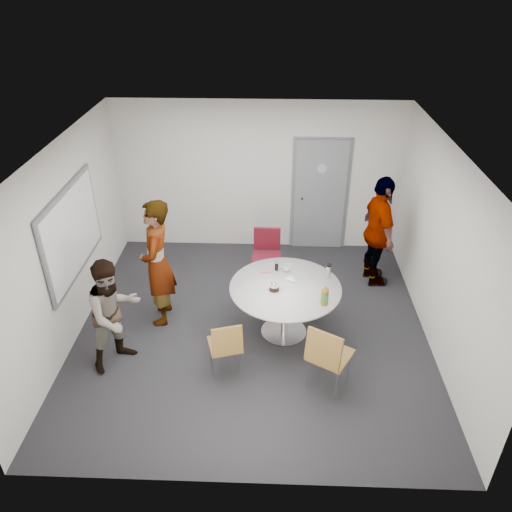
{
  "coord_description": "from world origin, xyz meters",
  "views": [
    {
      "loc": [
        0.26,
        -5.7,
        4.68
      ],
      "look_at": [
        0.04,
        0.25,
        1.09
      ],
      "focal_mm": 35.0,
      "sensor_mm": 36.0,
      "label": 1
    }
  ],
  "objects_px": {
    "table": "(287,294)",
    "chair_far": "(267,250)",
    "person_main": "(157,263)",
    "chair_near_left": "(226,344)",
    "chair_near_right": "(327,353)",
    "person_right": "(379,232)",
    "door": "(320,196)",
    "whiteboard": "(73,232)",
    "person_left": "(114,314)"
  },
  "relations": [
    {
      "from": "chair_far",
      "to": "person_left",
      "type": "bearing_deg",
      "value": 47.31
    },
    {
      "from": "whiteboard",
      "to": "person_main",
      "type": "xyz_separation_m",
      "value": [
        1.11,
        0.02,
        -0.49
      ]
    },
    {
      "from": "chair_near_right",
      "to": "chair_far",
      "type": "xyz_separation_m",
      "value": [
        -0.77,
        2.43,
        -0.02
      ]
    },
    {
      "from": "door",
      "to": "chair_near_left",
      "type": "distance_m",
      "value": 3.73
    },
    {
      "from": "door",
      "to": "person_right",
      "type": "distance_m",
      "value": 1.44
    },
    {
      "from": "table",
      "to": "person_left",
      "type": "distance_m",
      "value": 2.3
    },
    {
      "from": "whiteboard",
      "to": "chair_near_right",
      "type": "bearing_deg",
      "value": -21.84
    },
    {
      "from": "table",
      "to": "person_main",
      "type": "relative_size",
      "value": 0.8
    },
    {
      "from": "chair_far",
      "to": "person_main",
      "type": "relative_size",
      "value": 0.5
    },
    {
      "from": "door",
      "to": "person_left",
      "type": "relative_size",
      "value": 1.36
    },
    {
      "from": "table",
      "to": "chair_near_left",
      "type": "height_order",
      "value": "table"
    },
    {
      "from": "chair_far",
      "to": "person_right",
      "type": "relative_size",
      "value": 0.52
    },
    {
      "from": "table",
      "to": "chair_near_right",
      "type": "bearing_deg",
      "value": -66.88
    },
    {
      "from": "door",
      "to": "person_left",
      "type": "xyz_separation_m",
      "value": [
        -2.82,
        -3.21,
        -0.25
      ]
    },
    {
      "from": "chair_far",
      "to": "person_right",
      "type": "xyz_separation_m",
      "value": [
        1.77,
        0.06,
        0.34
      ]
    },
    {
      "from": "table",
      "to": "person_left",
      "type": "xyz_separation_m",
      "value": [
        -2.21,
        -0.66,
        0.09
      ]
    },
    {
      "from": "chair_near_left",
      "to": "chair_far",
      "type": "relative_size",
      "value": 0.88
    },
    {
      "from": "door",
      "to": "chair_near_left",
      "type": "height_order",
      "value": "door"
    },
    {
      "from": "chair_near_right",
      "to": "chair_near_left",
      "type": "bearing_deg",
      "value": -159.88
    },
    {
      "from": "whiteboard",
      "to": "chair_near_right",
      "type": "xyz_separation_m",
      "value": [
        3.41,
        -1.37,
        -0.85
      ]
    },
    {
      "from": "chair_near_right",
      "to": "chair_far",
      "type": "bearing_deg",
      "value": 138.07
    },
    {
      "from": "chair_far",
      "to": "person_main",
      "type": "bearing_deg",
      "value": 35.56
    },
    {
      "from": "chair_near_left",
      "to": "whiteboard",
      "type": "bearing_deg",
      "value": 135.93
    },
    {
      "from": "chair_near_left",
      "to": "person_right",
      "type": "distance_m",
      "value": 3.21
    },
    {
      "from": "person_left",
      "to": "person_right",
      "type": "relative_size",
      "value": 0.84
    },
    {
      "from": "whiteboard",
      "to": "chair_far",
      "type": "xyz_separation_m",
      "value": [
        2.64,
        1.07,
        -0.86
      ]
    },
    {
      "from": "chair_near_right",
      "to": "person_right",
      "type": "xyz_separation_m",
      "value": [
        1.0,
        2.49,
        0.32
      ]
    },
    {
      "from": "whiteboard",
      "to": "table",
      "type": "distance_m",
      "value": 3.05
    },
    {
      "from": "door",
      "to": "whiteboard",
      "type": "relative_size",
      "value": 1.12
    },
    {
      "from": "whiteboard",
      "to": "person_left",
      "type": "distance_m",
      "value": 1.36
    },
    {
      "from": "door",
      "to": "person_main",
      "type": "bearing_deg",
      "value": -137.21
    },
    {
      "from": "chair_near_left",
      "to": "chair_near_right",
      "type": "xyz_separation_m",
      "value": [
        1.24,
        -0.23,
        0.09
      ]
    },
    {
      "from": "table",
      "to": "chair_near_right",
      "type": "relative_size",
      "value": 1.56
    },
    {
      "from": "chair_near_right",
      "to": "person_right",
      "type": "distance_m",
      "value": 2.7
    },
    {
      "from": "whiteboard",
      "to": "chair_near_right",
      "type": "height_order",
      "value": "whiteboard"
    },
    {
      "from": "table",
      "to": "chair_far",
      "type": "height_order",
      "value": "table"
    },
    {
      "from": "chair_far",
      "to": "person_left",
      "type": "relative_size",
      "value": 0.61
    },
    {
      "from": "table",
      "to": "chair_near_left",
      "type": "xyz_separation_m",
      "value": [
        -0.77,
        -0.87,
        -0.17
      ]
    },
    {
      "from": "chair_near_left",
      "to": "person_right",
      "type": "relative_size",
      "value": 0.45
    },
    {
      "from": "whiteboard",
      "to": "person_right",
      "type": "distance_m",
      "value": 4.58
    },
    {
      "from": "door",
      "to": "person_main",
      "type": "distance_m",
      "value": 3.34
    },
    {
      "from": "chair_far",
      "to": "person_right",
      "type": "bearing_deg",
      "value": -177.12
    },
    {
      "from": "table",
      "to": "chair_near_right",
      "type": "height_order",
      "value": "table"
    },
    {
      "from": "chair_near_left",
      "to": "person_main",
      "type": "xyz_separation_m",
      "value": [
        -1.06,
        1.15,
        0.45
      ]
    },
    {
      "from": "person_left",
      "to": "chair_near_left",
      "type": "bearing_deg",
      "value": -57.2
    },
    {
      "from": "table",
      "to": "person_main",
      "type": "bearing_deg",
      "value": 171.17
    },
    {
      "from": "door",
      "to": "chair_far",
      "type": "height_order",
      "value": "door"
    },
    {
      "from": "chair_near_left",
      "to": "chair_far",
      "type": "height_order",
      "value": "chair_far"
    },
    {
      "from": "chair_near_left",
      "to": "person_left",
      "type": "distance_m",
      "value": 1.48
    },
    {
      "from": "chair_far",
      "to": "person_main",
      "type": "xyz_separation_m",
      "value": [
        -1.53,
        -1.05,
        0.37
      ]
    }
  ]
}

